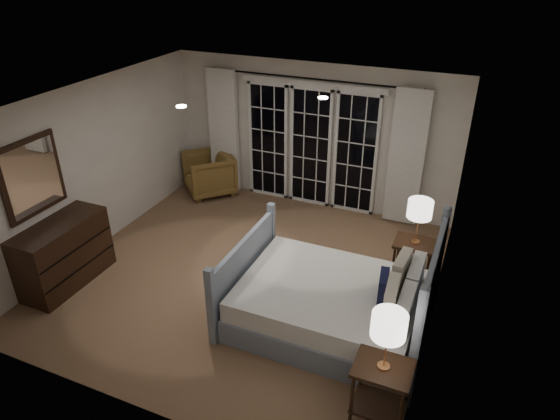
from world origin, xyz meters
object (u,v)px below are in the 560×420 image
at_px(armchair, 209,174).
at_px(bed, 333,303).
at_px(nightstand_right, 413,257).
at_px(dresser, 64,254).
at_px(nightstand_left, 381,385).
at_px(lamp_left, 389,326).
at_px(lamp_right, 420,209).

bearing_deg(armchair, bed, 5.52).
xyz_separation_m(nightstand_right, armchair, (-3.99, 1.43, -0.06)).
distance_m(bed, nightstand_right, 1.41).
bearing_deg(nightstand_right, bed, -120.79).
height_order(nightstand_right, dresser, dresser).
bearing_deg(dresser, bed, 9.00).
xyz_separation_m(armchair, dresser, (-0.38, -3.22, 0.07)).
relative_size(nightstand_left, lamp_left, 1.15).
xyz_separation_m(bed, nightstand_right, (0.72, 1.21, 0.12)).
height_order(lamp_right, armchair, lamp_right).
bearing_deg(dresser, lamp_left, -7.30).
xyz_separation_m(bed, lamp_right, (0.72, 1.21, 0.84)).
bearing_deg(dresser, lamp_right, 22.27).
height_order(armchair, dresser, dresser).
height_order(nightstand_left, dresser, dresser).
bearing_deg(nightstand_right, lamp_right, -172.87).
distance_m(nightstand_left, lamp_left, 0.73).
bearing_deg(nightstand_left, dresser, 172.70).
bearing_deg(lamp_right, armchair, 160.25).
relative_size(armchair, dresser, 0.66).
bearing_deg(nightstand_right, lamp_left, -87.26).
distance_m(lamp_right, armchair, 4.31).
xyz_separation_m(nightstand_left, nightstand_right, (-0.11, 2.36, -0.02)).
bearing_deg(nightstand_left, armchair, 137.23).
distance_m(lamp_right, dresser, 4.77).
distance_m(nightstand_right, lamp_right, 0.72).
relative_size(bed, dresser, 1.79).
height_order(lamp_left, dresser, lamp_left).
height_order(nightstand_left, lamp_left, lamp_left).
bearing_deg(armchair, lamp_left, 1.72).
xyz_separation_m(bed, lamp_left, (0.83, -1.15, 0.86)).
relative_size(lamp_right, armchair, 0.72).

